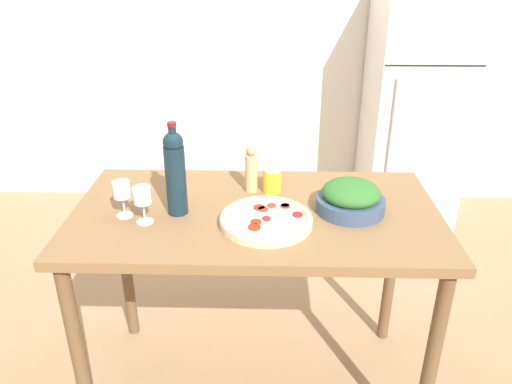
% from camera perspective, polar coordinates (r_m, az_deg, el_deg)
% --- Properties ---
extents(ground_plane, '(14.00, 14.00, 0.00)m').
position_cam_1_polar(ground_plane, '(2.56, -0.03, -20.78)').
color(ground_plane, '#9E7A56').
extents(wall_back, '(6.40, 0.08, 2.60)m').
position_cam_1_polar(wall_back, '(3.87, 0.83, 17.53)').
color(wall_back, silver).
rests_on(wall_back, ground_plane).
extents(refrigerator, '(0.63, 0.68, 1.70)m').
position_cam_1_polar(refrigerator, '(3.74, 17.54, 8.97)').
color(refrigerator, silver).
rests_on(refrigerator, ground_plane).
extents(prep_counter, '(1.46, 0.79, 0.93)m').
position_cam_1_polar(prep_counter, '(2.04, -0.03, -4.81)').
color(prep_counter, brown).
rests_on(prep_counter, ground_plane).
extents(wine_bottle, '(0.08, 0.08, 0.37)m').
position_cam_1_polar(wine_bottle, '(1.92, -9.22, 2.36)').
color(wine_bottle, '#142833').
rests_on(wine_bottle, prep_counter).
extents(wine_glass_near, '(0.07, 0.07, 0.15)m').
position_cam_1_polar(wine_glass_near, '(1.90, -12.85, -0.60)').
color(wine_glass_near, silver).
rests_on(wine_glass_near, prep_counter).
extents(wine_glass_far, '(0.07, 0.07, 0.15)m').
position_cam_1_polar(wine_glass_far, '(1.96, -15.08, 0.07)').
color(wine_glass_far, silver).
rests_on(wine_glass_far, prep_counter).
extents(pepper_mill, '(0.05, 0.05, 0.21)m').
position_cam_1_polar(pepper_mill, '(2.11, -0.54, 2.58)').
color(pepper_mill, tan).
rests_on(pepper_mill, prep_counter).
extents(salad_bowl, '(0.27, 0.27, 0.13)m').
position_cam_1_polar(salad_bowl, '(1.99, 10.81, -0.71)').
color(salad_bowl, '#384C6B').
rests_on(salad_bowl, prep_counter).
extents(homemade_pizza, '(0.35, 0.35, 0.04)m').
position_cam_1_polar(homemade_pizza, '(1.88, 1.15, -3.18)').
color(homemade_pizza, beige).
rests_on(homemade_pizza, prep_counter).
extents(salt_canister, '(0.08, 0.08, 0.11)m').
position_cam_1_polar(salt_canister, '(2.12, 1.84, 1.43)').
color(salt_canister, yellow).
rests_on(salt_canister, prep_counter).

